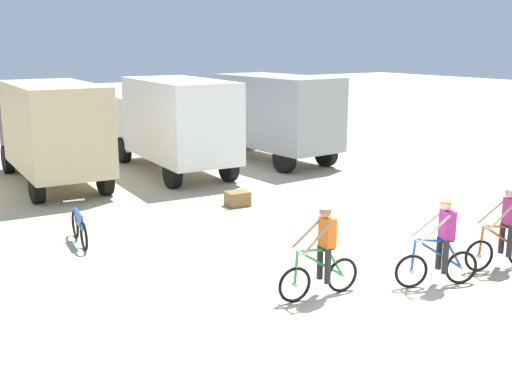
# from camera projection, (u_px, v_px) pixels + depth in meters

# --- Properties ---
(ground_plane) EXTENTS (120.00, 120.00, 0.00)m
(ground_plane) POSITION_uv_depth(u_px,v_px,m) (363.00, 296.00, 11.84)
(ground_plane) COLOR beige
(box_truck_tan_camper) EXTENTS (2.79, 6.88, 3.35)m
(box_truck_tan_camper) POSITION_uv_depth(u_px,v_px,m) (51.00, 128.00, 20.54)
(box_truck_tan_camper) COLOR #CCB78E
(box_truck_tan_camper) RESTS_ON ground
(box_truck_avon_van) EXTENTS (2.85, 6.90, 3.35)m
(box_truck_avon_van) POSITION_uv_depth(u_px,v_px,m) (174.00, 121.00, 22.42)
(box_truck_avon_van) COLOR white
(box_truck_avon_van) RESTS_ON ground
(box_truck_grey_hauler) EXTENTS (2.70, 6.86, 3.35)m
(box_truck_grey_hauler) POSITION_uv_depth(u_px,v_px,m) (268.00, 113.00, 24.69)
(box_truck_grey_hauler) COLOR #9E9EA3
(box_truck_grey_hauler) RESTS_ON ground
(cyclist_orange_shirt) EXTENTS (1.73, 0.52, 1.82)m
(cyclist_orange_shirt) POSITION_uv_depth(u_px,v_px,m) (322.00, 254.00, 11.62)
(cyclist_orange_shirt) COLOR black
(cyclist_orange_shirt) RESTS_ON ground
(cyclist_cowboy_hat) EXTENTS (1.62, 0.79, 1.82)m
(cyclist_cowboy_hat) POSITION_uv_depth(u_px,v_px,m) (441.00, 244.00, 12.13)
(cyclist_cowboy_hat) COLOR black
(cyclist_cowboy_hat) RESTS_ON ground
(cyclist_near_camera) EXTENTS (1.67, 0.68, 1.82)m
(cyclist_near_camera) POSITION_uv_depth(u_px,v_px,m) (505.00, 230.00, 13.05)
(cyclist_near_camera) COLOR black
(cyclist_near_camera) RESTS_ON ground
(bicycle_spare) EXTENTS (0.50, 1.72, 0.97)m
(bicycle_spare) POSITION_uv_depth(u_px,v_px,m) (79.00, 228.00, 14.74)
(bicycle_spare) COLOR black
(bicycle_spare) RESTS_ON ground
(supply_crate) EXTENTS (0.69, 0.58, 0.42)m
(supply_crate) POSITION_uv_depth(u_px,v_px,m) (238.00, 199.00, 18.21)
(supply_crate) COLOR olive
(supply_crate) RESTS_ON ground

